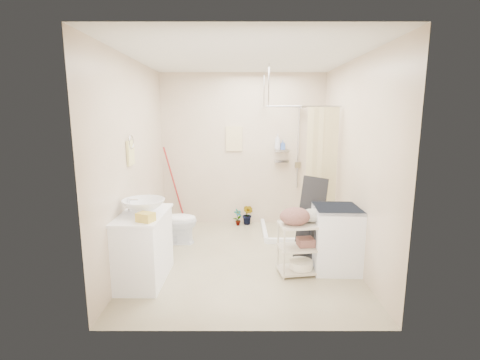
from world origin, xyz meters
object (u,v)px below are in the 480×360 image
object	(u,v)px
washing_machine	(336,238)
laundry_rack	(302,244)
vanity	(144,247)
toilet	(174,220)

from	to	relation	value
washing_machine	laundry_rack	bearing A→B (deg)	-160.88
vanity	washing_machine	bearing A→B (deg)	8.65
toilet	washing_machine	distance (m)	2.36
toilet	laundry_rack	distance (m)	2.02
toilet	vanity	bearing A→B (deg)	173.28
washing_machine	laundry_rack	xyz separation A→B (m)	(-0.44, -0.13, -0.02)
washing_machine	vanity	bearing A→B (deg)	-170.17
laundry_rack	toilet	bearing A→B (deg)	141.09
vanity	toilet	size ratio (longest dim) A/B	1.32
vanity	toilet	distance (m)	1.20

